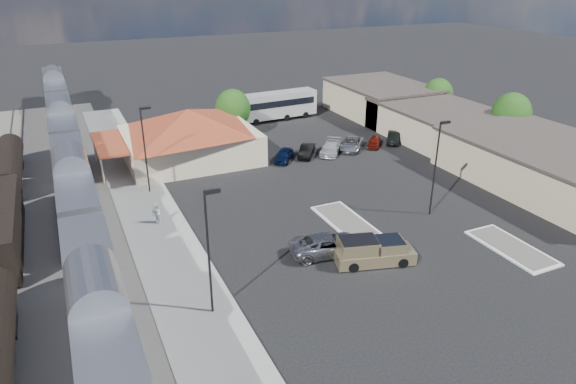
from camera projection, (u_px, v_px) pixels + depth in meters
name	position (u px, v px, depth m)	size (l,w,h in m)	color
ground	(316.00, 240.00, 43.72)	(280.00, 280.00, 0.00)	black
railbed	(46.00, 248.00, 42.34)	(16.00, 100.00, 0.12)	#4C4944
platform	(161.00, 237.00, 44.10)	(5.50, 92.00, 0.18)	gray
passenger_train	(75.00, 192.00, 45.95)	(3.00, 104.00, 5.55)	silver
freight_cars	(1.00, 230.00, 41.38)	(2.80, 46.00, 4.00)	black
station_depot	(189.00, 135.00, 60.67)	(18.35, 12.24, 6.20)	beige
buildings_east	(460.00, 130.00, 65.36)	(14.40, 51.40, 4.80)	#C6B28C
traffic_island_south	(345.00, 220.00, 46.87)	(3.30, 7.50, 0.21)	silver
traffic_island_north	(511.00, 247.00, 42.37)	(3.30, 7.50, 0.21)	silver
lamp_plat_s	(209.00, 244.00, 32.42)	(1.08, 0.25, 9.00)	black
lamp_plat_n	(145.00, 143.00, 50.71)	(1.08, 0.25, 9.00)	black
lamp_lot	(437.00, 161.00, 46.18)	(1.08, 0.25, 9.00)	black
tree_east_b	(511.00, 114.00, 64.96)	(4.94, 4.94, 6.96)	#382314
tree_east_c	(438.00, 95.00, 76.78)	(4.41, 4.41, 6.21)	#382314
tree_depot	(233.00, 109.00, 68.18)	(4.71, 4.71, 6.63)	#382314
pickup_truck	(375.00, 251.00, 40.00)	(6.55, 3.79, 2.13)	tan
suv	(328.00, 245.00, 41.27)	(2.85, 6.18, 1.72)	gray
coach_bus	(275.00, 104.00, 76.99)	(13.00, 3.54, 4.12)	silver
person_b	(156.00, 214.00, 45.77)	(0.94, 0.73, 1.93)	silver
parked_car_a	(284.00, 155.00, 61.19)	(1.69, 4.20, 1.43)	#0C1A3F
parked_car_b	(307.00, 151.00, 62.66)	(1.54, 4.41, 1.45)	black
parked_car_c	(331.00, 148.00, 63.62)	(2.10, 5.18, 1.50)	white
parked_car_d	(352.00, 144.00, 65.09)	(2.45, 5.31, 1.47)	gray
parked_car_e	(374.00, 142.00, 66.10)	(1.52, 3.78, 1.29)	maroon
parked_car_f	(394.00, 137.00, 67.54)	(1.52, 4.36, 1.44)	black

